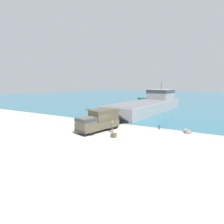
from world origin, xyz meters
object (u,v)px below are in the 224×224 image
Objects in this scene: moored_boat_b at (147,99)px; military_truck at (99,121)px; mooring_bollard at (159,127)px; soldier_on_ramp at (112,126)px; cargo_crate at (114,135)px; landing_craft at (150,103)px.

military_truck is at bearing -149.53° from moored_boat_b.
moored_boat_b reaches higher than mooring_bollard.
cargo_crate is (1.36, -2.00, -0.71)m from soldier_on_ramp.
moored_boat_b reaches higher than soldier_on_ramp.
military_truck is 0.80× the size of moored_boat_b.
moored_boat_b is 60.95m from cargo_crate.
military_truck is at bearing -84.03° from landing_craft.
landing_craft is 24.98m from soldier_on_ramp.
cargo_crate is at bearing -76.42° from landing_craft.
cargo_crate is at bearing -119.75° from mooring_bollard.
cargo_crate is (-4.15, -7.26, -0.10)m from mooring_bollard.
military_truck reaches higher than soldier_on_ramp.
landing_craft reaches higher than military_truck.
soldier_on_ramp reaches higher than mooring_bollard.
military_truck is 2.31m from soldier_on_ramp.
landing_craft reaches higher than cargo_crate.
moored_boat_b is (-13.94, 57.00, -0.37)m from soldier_on_ramp.
mooring_bollard is at bearing 60.25° from cargo_crate.
moored_boat_b is (-11.71, 57.16, -0.95)m from military_truck.
mooring_bollard is (7.74, 5.42, -1.19)m from military_truck.
soldier_on_ramp reaches higher than cargo_crate.
soldier_on_ramp is at bearing 124.23° from cargo_crate.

